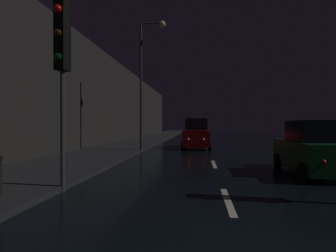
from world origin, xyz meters
name	(u,v)px	position (x,y,z in m)	size (l,w,h in m)	color
ground	(205,141)	(0.00, 24.50, -0.01)	(25.48, 84.00, 0.02)	black
sidewalk_left	(146,140)	(-6.54, 24.50, 0.07)	(4.40, 84.00, 0.15)	#28282B
building_facade_left	(112,102)	(-9.14, 21.00, 4.03)	(0.80, 63.00, 8.07)	#2D2B28
lane_centerline	(213,161)	(0.00, 9.60, 0.01)	(0.16, 16.41, 0.01)	beige
traffic_light_near_left	(62,52)	(-4.34, 3.30, 3.78)	(0.34, 0.47, 5.17)	#38383A
streetlamp_overhead	(147,68)	(-4.03, 13.18, 5.50)	(1.70, 0.44, 8.50)	#2D2D30
car_approaching_headlights	(196,135)	(-0.87, 16.28, 1.03)	(2.06, 4.47, 2.25)	maroon
car_parked_right_near	(312,150)	(3.44, 6.74, 0.90)	(1.80, 3.90, 1.97)	#0F3819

